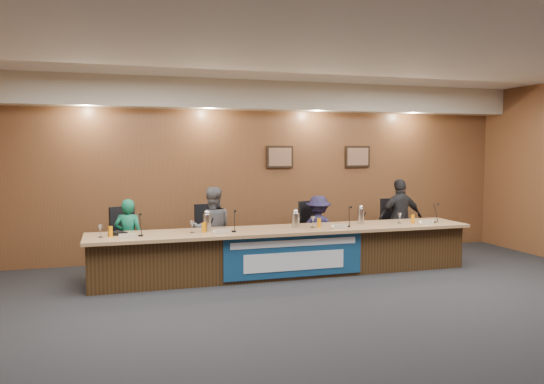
{
  "coord_description": "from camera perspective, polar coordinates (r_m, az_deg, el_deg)",
  "views": [
    {
      "loc": [
        -2.64,
        -5.5,
        2.0
      ],
      "look_at": [
        -0.22,
        2.43,
        1.33
      ],
      "focal_mm": 35.0,
      "sensor_mm": 36.0,
      "label": 1
    }
  ],
  "objects": [
    {
      "name": "banner_text_lower",
      "position": [
        8.11,
        2.47,
        -7.46
      ],
      "size": [
        1.6,
        0.01,
        0.28
      ],
      "primitive_type": "cube",
      "color": "silver",
      "rests_on": "banner"
    },
    {
      "name": "juice_glass_c",
      "position": [
        8.49,
        5.08,
        -3.32
      ],
      "size": [
        0.06,
        0.06,
        0.15
      ],
      "primitive_type": "cylinder",
      "color": "orange",
      "rests_on": "dais_top"
    },
    {
      "name": "floor",
      "position": [
        6.42,
        8.48,
        -13.55
      ],
      "size": [
        10.0,
        10.0,
        0.0
      ],
      "primitive_type": "plane",
      "color": "black",
      "rests_on": "ground"
    },
    {
      "name": "wall_photo_right",
      "position": [
        10.55,
        9.17,
        3.78
      ],
      "size": [
        0.52,
        0.04,
        0.42
      ],
      "primitive_type": "cube",
      "color": "black",
      "rests_on": "wall_back"
    },
    {
      "name": "microphone_a",
      "position": [
        7.86,
        -13.94,
        -4.56
      ],
      "size": [
        0.07,
        0.07,
        0.02
      ],
      "primitive_type": "cylinder",
      "color": "black",
      "rests_on": "dais_top"
    },
    {
      "name": "microphone_d",
      "position": [
        9.43,
        17.05,
        -3.11
      ],
      "size": [
        0.07,
        0.07,
        0.02
      ],
      "primitive_type": "cylinder",
      "color": "black",
      "rests_on": "dais_top"
    },
    {
      "name": "banner",
      "position": [
        8.1,
        2.44,
        -6.89
      ],
      "size": [
        2.2,
        0.02,
        0.65
      ],
      "primitive_type": "cube",
      "color": "navy",
      "rests_on": "dais_body"
    },
    {
      "name": "nameplate_b",
      "position": [
        7.86,
        -5.36,
        -4.19
      ],
      "size": [
        0.24,
        0.08,
        0.1
      ],
      "primitive_type": "cube",
      "rotation": [
        0.31,
        0.0,
        0.0
      ],
      "color": "white",
      "rests_on": "dais_top"
    },
    {
      "name": "nameplate_d",
      "position": [
        9.18,
        16.4,
        -3.08
      ],
      "size": [
        0.24,
        0.08,
        0.1
      ],
      "primitive_type": "cube",
      "rotation": [
        0.31,
        0.0,
        0.0
      ],
      "color": "white",
      "rests_on": "dais_top"
    },
    {
      "name": "office_chair_b",
      "position": [
        8.9,
        -6.56,
        -5.21
      ],
      "size": [
        0.55,
        0.55,
        0.08
      ],
      "primitive_type": "cube",
      "rotation": [
        0.0,
        0.0,
        0.16
      ],
      "color": "black",
      "rests_on": "floor"
    },
    {
      "name": "dais_body",
      "position": [
        8.49,
        1.5,
        -6.55
      ],
      "size": [
        6.0,
        0.8,
        0.7
      ],
      "primitive_type": "cube",
      "color": "#392412",
      "rests_on": "floor"
    },
    {
      "name": "office_chair_c",
      "position": [
        9.41,
        4.78,
        -4.66
      ],
      "size": [
        0.6,
        0.6,
        0.08
      ],
      "primitive_type": "cube",
      "rotation": [
        0.0,
        0.0,
        0.31
      ],
      "color": "black",
      "rests_on": "floor"
    },
    {
      "name": "panelist_d",
      "position": [
        10.0,
        13.63,
        -2.79
      ],
      "size": [
        0.87,
        0.39,
        1.46
      ],
      "primitive_type": "imported",
      "rotation": [
        0.0,
        0.0,
        3.1
      ],
      "color": "black",
      "rests_on": "floor"
    },
    {
      "name": "office_chair_a",
      "position": [
        8.76,
        -15.17,
        -5.5
      ],
      "size": [
        0.63,
        0.63,
        0.08
      ],
      "primitive_type": "cube",
      "rotation": [
        0.0,
        0.0,
        0.41
      ],
      "color": "black",
      "rests_on": "floor"
    },
    {
      "name": "office_chair_d",
      "position": [
        10.12,
        13.32,
        -4.11
      ],
      "size": [
        0.55,
        0.55,
        0.08
      ],
      "primitive_type": "cube",
      "rotation": [
        0.0,
        0.0,
        0.16
      ],
      "color": "black",
      "rests_on": "floor"
    },
    {
      "name": "nameplate_a",
      "position": [
        7.7,
        -15.26,
        -4.52
      ],
      "size": [
        0.24,
        0.08,
        0.1
      ],
      "primitive_type": "cube",
      "rotation": [
        0.31,
        0.0,
        0.0
      ],
      "color": "white",
      "rests_on": "dais_top"
    },
    {
      "name": "juice_glass_d",
      "position": [
        9.23,
        14.9,
        -2.82
      ],
      "size": [
        0.06,
        0.06,
        0.15
      ],
      "primitive_type": "cylinder",
      "color": "orange",
      "rests_on": "dais_top"
    },
    {
      "name": "water_glass_b",
      "position": [
        7.99,
        -8.61,
        -3.75
      ],
      "size": [
        0.08,
        0.08,
        0.18
      ],
      "primitive_type": "cylinder",
      "color": "silver",
      "rests_on": "dais_top"
    },
    {
      "name": "soffit",
      "position": [
        9.67,
        -1.03,
        10.29
      ],
      "size": [
        10.0,
        0.5,
        0.5
      ],
      "primitive_type": "cube",
      "color": "beige",
      "rests_on": "wall_back"
    },
    {
      "name": "nameplate_c",
      "position": [
        8.4,
        7.38,
        -3.64
      ],
      "size": [
        0.24,
        0.08,
        0.1
      ],
      "primitive_type": "cube",
      "rotation": [
        0.31,
        0.0,
        0.0
      ],
      "color": "white",
      "rests_on": "dais_top"
    },
    {
      "name": "wall_photo_left",
      "position": [
        9.95,
        0.85,
        3.79
      ],
      "size": [
        0.52,
        0.04,
        0.42
      ],
      "primitive_type": "cube",
      "color": "black",
      "rests_on": "wall_back"
    },
    {
      "name": "panelist_b",
      "position": [
        8.77,
        -6.45,
        -3.96
      ],
      "size": [
        0.71,
        0.58,
        1.38
      ],
      "primitive_type": "imported",
      "rotation": [
        0.0,
        0.0,
        3.06
      ],
      "color": "#565459",
      "rests_on": "floor"
    },
    {
      "name": "carafe_right",
      "position": [
        8.95,
        9.54,
        -2.6
      ],
      "size": [
        0.11,
        0.11,
        0.26
      ],
      "primitive_type": "cylinder",
      "color": "silver",
      "rests_on": "dais_top"
    },
    {
      "name": "water_glass_d",
      "position": [
        9.18,
        13.55,
        -2.74
      ],
      "size": [
        0.08,
        0.08,
        0.18
      ],
      "primitive_type": "cylinder",
      "color": "silver",
      "rests_on": "dais_top"
    },
    {
      "name": "juice_glass_a",
      "position": [
        7.92,
        -16.97,
        -4.09
      ],
      "size": [
        0.06,
        0.06,
        0.15
      ],
      "primitive_type": "cylinder",
      "color": "orange",
      "rests_on": "dais_top"
    },
    {
      "name": "water_glass_a",
      "position": [
        7.9,
        -17.97,
        -4.02
      ],
      "size": [
        0.08,
        0.08,
        0.18
      ],
      "primitive_type": "cylinder",
      "color": "silver",
      "rests_on": "dais_top"
    },
    {
      "name": "panelist_c",
      "position": [
        9.3,
        5.01,
        -4.05
      ],
      "size": [
        0.88,
        0.7,
        1.19
      ],
      "primitive_type": "imported",
      "rotation": [
        0.0,
        0.0,
        2.76
      ],
      "color": "#191634",
      "rests_on": "floor"
    },
    {
      "name": "microphone_c",
      "position": [
        8.62,
        8.18,
        -3.67
      ],
      "size": [
        0.07,
        0.07,
        0.02
      ],
      "primitive_type": "cylinder",
      "color": "black",
      "rests_on": "dais_top"
    },
    {
      "name": "ceiling",
      "position": [
        6.22,
        8.85,
        15.72
      ],
      "size": [
        10.0,
        8.0,
        0.04
      ],
      "primitive_type": "cube",
      "color": "silver",
      "rests_on": "wall_back"
    },
    {
      "name": "wall_back",
      "position": [
        9.87,
        -1.42,
        2.33
      ],
      "size": [
        10.0,
        0.04,
        3.2
      ],
      "primitive_type": "cube",
      "color": "brown",
      "rests_on": "floor"
    },
    {
      "name": "microphone_b",
      "position": [
        8.03,
        -4.12,
        -4.25
      ],
      "size": [
        0.07,
        0.07,
        0.02
      ],
      "primitive_type": "cylinder",
      "color": "black",
      "rests_on": "dais_top"
    },
    {
      "name": "banner_text_upper",
      "position": [
        8.05,
        2.48,
        -5.51
      ],
      "size": [
        2.0,
        0.01,
        0.1
      ],
      "primitive_type": "cube",
      "color": "silver",
      "rests_on": "banner"
    },
    {
      "name": "dais_top",
      "position": [
        8.38,
        1.62,
        -4.1
      ],
      "size": [
        6.1,
        0.95,
        0.05
      ],
      "primitive_type": "cube",
      "color": "#9C734C",
      "rests_on": "dais_body"
    },
    {
      "name": "carafe_mid",
      "position": [
        8.44,
        2.54,
        -3.07
      ],
      "size": [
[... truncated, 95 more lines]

